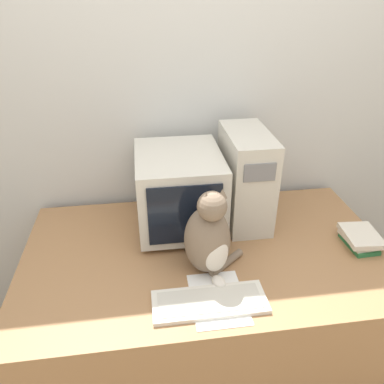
{
  "coord_description": "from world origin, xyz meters",
  "views": [
    {
      "loc": [
        -0.26,
        -0.86,
        1.82
      ],
      "look_at": [
        -0.06,
        0.54,
        1.02
      ],
      "focal_mm": 35.0,
      "sensor_mm": 36.0,
      "label": 1
    }
  ],
  "objects_px": {
    "book_stack": "(360,239)",
    "pen": "(186,292)",
    "crt_monitor": "(179,190)",
    "cat": "(209,238)",
    "computer_tower": "(245,177)",
    "keyboard": "(210,302)"
  },
  "relations": [
    {
      "from": "crt_monitor",
      "to": "keyboard",
      "type": "distance_m",
      "value": 0.59
    },
    {
      "from": "computer_tower",
      "to": "book_stack",
      "type": "xyz_separation_m",
      "value": [
        0.49,
        -0.31,
        -0.2
      ]
    },
    {
      "from": "keyboard",
      "to": "book_stack",
      "type": "distance_m",
      "value": 0.81
    },
    {
      "from": "book_stack",
      "to": "pen",
      "type": "xyz_separation_m",
      "value": [
        -0.85,
        -0.2,
        -0.03
      ]
    },
    {
      "from": "cat",
      "to": "book_stack",
      "type": "height_order",
      "value": "cat"
    },
    {
      "from": "crt_monitor",
      "to": "pen",
      "type": "xyz_separation_m",
      "value": [
        -0.03,
        -0.49,
        -0.2
      ]
    },
    {
      "from": "book_stack",
      "to": "keyboard",
      "type": "bearing_deg",
      "value": -160.88
    },
    {
      "from": "crt_monitor",
      "to": "pen",
      "type": "bearing_deg",
      "value": -93.77
    },
    {
      "from": "cat",
      "to": "book_stack",
      "type": "relative_size",
      "value": 1.94
    },
    {
      "from": "crt_monitor",
      "to": "keyboard",
      "type": "bearing_deg",
      "value": -84.56
    },
    {
      "from": "keyboard",
      "to": "cat",
      "type": "bearing_deg",
      "value": 81.73
    },
    {
      "from": "book_stack",
      "to": "pen",
      "type": "bearing_deg",
      "value": -167.0
    },
    {
      "from": "pen",
      "to": "crt_monitor",
      "type": "bearing_deg",
      "value": 86.23
    },
    {
      "from": "computer_tower",
      "to": "cat",
      "type": "relative_size",
      "value": 1.17
    },
    {
      "from": "crt_monitor",
      "to": "keyboard",
      "type": "xyz_separation_m",
      "value": [
        0.05,
        -0.56,
        -0.19
      ]
    },
    {
      "from": "computer_tower",
      "to": "cat",
      "type": "height_order",
      "value": "computer_tower"
    },
    {
      "from": "pen",
      "to": "computer_tower",
      "type": "bearing_deg",
      "value": 54.15
    },
    {
      "from": "crt_monitor",
      "to": "cat",
      "type": "distance_m",
      "value": 0.37
    },
    {
      "from": "crt_monitor",
      "to": "cat",
      "type": "height_order",
      "value": "cat"
    },
    {
      "from": "computer_tower",
      "to": "crt_monitor",
      "type": "bearing_deg",
      "value": -176.45
    },
    {
      "from": "crt_monitor",
      "to": "computer_tower",
      "type": "relative_size",
      "value": 1.02
    },
    {
      "from": "cat",
      "to": "pen",
      "type": "xyz_separation_m",
      "value": [
        -0.11,
        -0.13,
        -0.17
      ]
    }
  ]
}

